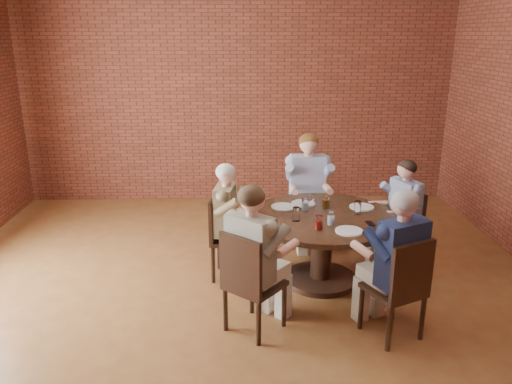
{
  "coord_description": "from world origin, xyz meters",
  "views": [
    {
      "loc": [
        -0.01,
        -4.15,
        2.51
      ],
      "look_at": [
        0.19,
        1.0,
        0.88
      ],
      "focal_mm": 35.0,
      "sensor_mm": 36.0,
      "label": 1
    }
  ],
  "objects_px": {
    "diner_d": "(255,260)",
    "smartphone": "(370,223)",
    "dining_table": "(322,235)",
    "chair_e": "(401,286)",
    "diner_a": "(400,215)",
    "chair_d": "(249,280)",
    "chair_c": "(224,234)",
    "diner_e": "(396,265)",
    "chair_a": "(404,226)",
    "diner_b": "(308,191)",
    "chair_b": "(306,201)",
    "diner_c": "(230,222)"
  },
  "relations": [
    {
      "from": "diner_d",
      "to": "smartphone",
      "type": "relative_size",
      "value": 10.71
    },
    {
      "from": "dining_table",
      "to": "chair_e",
      "type": "xyz_separation_m",
      "value": [
        0.49,
        -1.07,
        -0.02
      ]
    },
    {
      "from": "diner_a",
      "to": "chair_d",
      "type": "height_order",
      "value": "diner_a"
    },
    {
      "from": "chair_c",
      "to": "diner_e",
      "type": "bearing_deg",
      "value": -119.0
    },
    {
      "from": "dining_table",
      "to": "chair_a",
      "type": "height_order",
      "value": "chair_a"
    },
    {
      "from": "chair_a",
      "to": "chair_c",
      "type": "bearing_deg",
      "value": -104.26
    },
    {
      "from": "dining_table",
      "to": "diner_b",
      "type": "relative_size",
      "value": 1.1
    },
    {
      "from": "chair_b",
      "to": "diner_d",
      "type": "bearing_deg",
      "value": -110.5
    },
    {
      "from": "smartphone",
      "to": "chair_e",
      "type": "bearing_deg",
      "value": -91.36
    },
    {
      "from": "chair_d",
      "to": "smartphone",
      "type": "xyz_separation_m",
      "value": [
        1.2,
        0.66,
        0.24
      ]
    },
    {
      "from": "dining_table",
      "to": "diner_e",
      "type": "relative_size",
      "value": 1.14
    },
    {
      "from": "dining_table",
      "to": "smartphone",
      "type": "relative_size",
      "value": 12.11
    },
    {
      "from": "smartphone",
      "to": "diner_e",
      "type": "bearing_deg",
      "value": -93.59
    },
    {
      "from": "dining_table",
      "to": "chair_e",
      "type": "distance_m",
      "value": 1.18
    },
    {
      "from": "chair_b",
      "to": "diner_b",
      "type": "bearing_deg",
      "value": -90.0
    },
    {
      "from": "chair_b",
      "to": "diner_b",
      "type": "xyz_separation_m",
      "value": [
        0.0,
        -0.09,
        0.17
      ]
    },
    {
      "from": "chair_d",
      "to": "diner_a",
      "type": "bearing_deg",
      "value": -103.37
    },
    {
      "from": "chair_e",
      "to": "diner_c",
      "type": "bearing_deg",
      "value": -64.88
    },
    {
      "from": "diner_a",
      "to": "chair_e",
      "type": "height_order",
      "value": "diner_a"
    },
    {
      "from": "chair_b",
      "to": "diner_a",
      "type": "bearing_deg",
      "value": -41.7
    },
    {
      "from": "dining_table",
      "to": "diner_a",
      "type": "bearing_deg",
      "value": 19.38
    },
    {
      "from": "diner_c",
      "to": "chair_d",
      "type": "xyz_separation_m",
      "value": [
        0.16,
        -1.08,
        -0.12
      ]
    },
    {
      "from": "diner_a",
      "to": "smartphone",
      "type": "relative_size",
      "value": 9.87
    },
    {
      "from": "chair_a",
      "to": "diner_a",
      "type": "xyz_separation_m",
      "value": [
        -0.07,
        -0.02,
        0.13
      ]
    },
    {
      "from": "chair_d",
      "to": "diner_d",
      "type": "height_order",
      "value": "diner_d"
    },
    {
      "from": "chair_d",
      "to": "diner_e",
      "type": "height_order",
      "value": "diner_e"
    },
    {
      "from": "diner_c",
      "to": "dining_table",
      "type": "bearing_deg",
      "value": -90.0
    },
    {
      "from": "dining_table",
      "to": "chair_d",
      "type": "xyz_separation_m",
      "value": [
        -0.78,
        -0.92,
        -0.02
      ]
    },
    {
      "from": "chair_e",
      "to": "smartphone",
      "type": "xyz_separation_m",
      "value": [
        -0.07,
        0.81,
        0.25
      ]
    },
    {
      "from": "chair_b",
      "to": "chair_e",
      "type": "height_order",
      "value": "chair_b"
    },
    {
      "from": "diner_a",
      "to": "chair_d",
      "type": "bearing_deg",
      "value": -73.12
    },
    {
      "from": "chair_b",
      "to": "diner_d",
      "type": "distance_m",
      "value": 2.11
    },
    {
      "from": "diner_d",
      "to": "dining_table",
      "type": "bearing_deg",
      "value": -90.0
    },
    {
      "from": "dining_table",
      "to": "chair_d",
      "type": "distance_m",
      "value": 1.21
    },
    {
      "from": "chair_a",
      "to": "chair_d",
      "type": "bearing_deg",
      "value": -73.67
    },
    {
      "from": "chair_a",
      "to": "diner_c",
      "type": "bearing_deg",
      "value": -103.71
    },
    {
      "from": "diner_b",
      "to": "chair_d",
      "type": "distance_m",
      "value": 2.11
    },
    {
      "from": "diner_a",
      "to": "chair_e",
      "type": "xyz_separation_m",
      "value": [
        -0.42,
        -1.39,
        -0.11
      ]
    },
    {
      "from": "dining_table",
      "to": "diner_a",
      "type": "xyz_separation_m",
      "value": [
        0.91,
        0.32,
        0.09
      ]
    },
    {
      "from": "diner_d",
      "to": "chair_e",
      "type": "relative_size",
      "value": 1.43
    },
    {
      "from": "diner_d",
      "to": "diner_e",
      "type": "bearing_deg",
      "value": -146.19
    },
    {
      "from": "diner_a",
      "to": "diner_e",
      "type": "distance_m",
      "value": 1.39
    },
    {
      "from": "diner_c",
      "to": "chair_c",
      "type": "bearing_deg",
      "value": 90.0
    },
    {
      "from": "diner_c",
      "to": "diner_e",
      "type": "height_order",
      "value": "diner_e"
    },
    {
      "from": "chair_b",
      "to": "chair_d",
      "type": "xyz_separation_m",
      "value": [
        -0.77,
        -2.05,
        -0.01
      ]
    },
    {
      "from": "diner_e",
      "to": "smartphone",
      "type": "distance_m",
      "value": 0.74
    },
    {
      "from": "diner_b",
      "to": "chair_e",
      "type": "bearing_deg",
      "value": -77.3
    },
    {
      "from": "chair_a",
      "to": "diner_e",
      "type": "relative_size",
      "value": 0.66
    },
    {
      "from": "dining_table",
      "to": "diner_e",
      "type": "xyz_separation_m",
      "value": [
        0.45,
        -0.99,
        0.14
      ]
    },
    {
      "from": "chair_a",
      "to": "diner_b",
      "type": "height_order",
      "value": "diner_b"
    }
  ]
}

